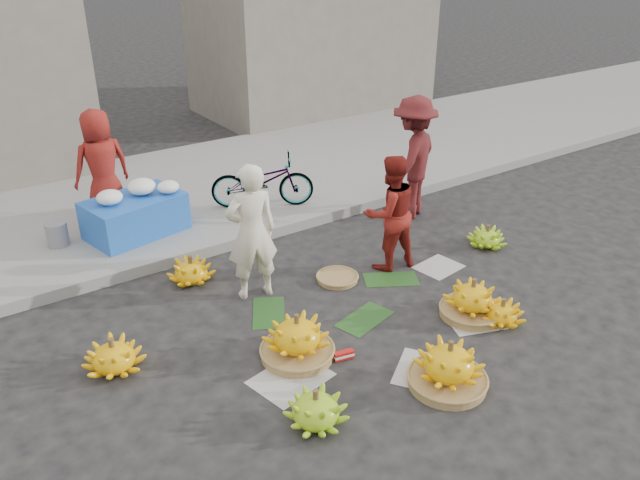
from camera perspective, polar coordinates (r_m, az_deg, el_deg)
ground at (r=7.05m, az=3.73°, el=-6.24°), size 80.00×80.00×0.00m
curb at (r=8.62m, az=-5.24°, el=0.71°), size 40.00×0.25×0.15m
sidewalk at (r=10.37m, az=-11.02°, el=4.77°), size 40.00×4.00×0.12m
newspaper_scatter at (r=6.55m, az=8.08°, el=-9.28°), size 3.20×1.80×0.00m
banana_leaves at (r=7.13m, az=2.11°, el=-5.75°), size 2.00×1.00×0.00m
banana_bunch_0 at (r=6.19m, az=-2.11°, el=-8.98°), size 0.81×0.81×0.49m
banana_bunch_1 at (r=5.48m, az=-0.39°, el=-15.19°), size 0.72×0.72×0.36m
banana_bunch_2 at (r=5.95m, az=11.68°, el=-11.24°), size 0.73×0.73×0.49m
banana_bunch_3 at (r=7.01m, az=16.30°, el=-6.40°), size 0.47×0.47×0.30m
banana_bunch_4 at (r=7.01m, az=13.72°, el=-5.35°), size 0.67×0.67×0.46m
banana_bunch_5 at (r=8.61m, az=15.03°, el=0.24°), size 0.48×0.48×0.31m
banana_bunch_6 at (r=6.36m, az=-18.37°, el=-10.04°), size 0.75×0.75×0.36m
banana_bunch_7 at (r=7.62m, az=-11.70°, el=-2.77°), size 0.71×0.71×0.34m
basket_spare at (r=7.56m, az=1.59°, el=-3.50°), size 0.55×0.55×0.06m
incense_stack at (r=6.25m, az=2.19°, el=-10.49°), size 0.21×0.11×0.08m
vendor_cream at (r=6.95m, az=-6.28°, el=0.70°), size 0.65×0.50×1.60m
vendor_red at (r=7.62m, az=6.41°, el=2.47°), size 0.78×0.64×1.46m
man_striped at (r=9.09m, az=8.48°, el=7.44°), size 1.32×1.11×1.77m
flower_table at (r=8.70m, az=-16.52°, el=2.39°), size 1.37×1.01×0.72m
grey_bucket at (r=8.76m, az=-22.91°, el=0.50°), size 0.28×0.28×0.31m
flower_vendor at (r=9.13m, az=-19.34°, el=6.42°), size 0.80×0.54×1.57m
bicycle at (r=9.21m, az=-5.30°, el=5.40°), size 1.17×1.57×0.79m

